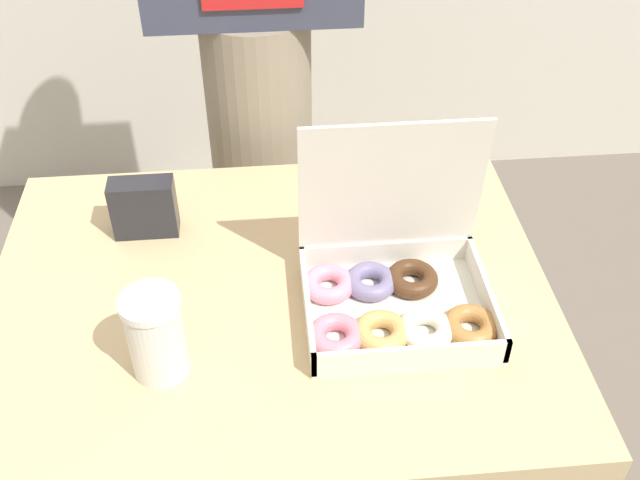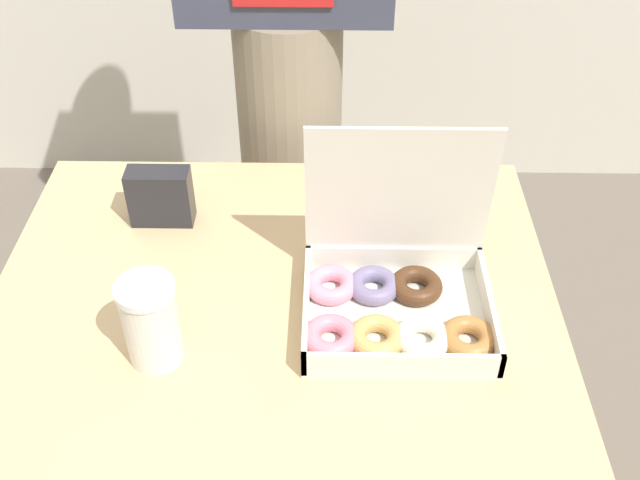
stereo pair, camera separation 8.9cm
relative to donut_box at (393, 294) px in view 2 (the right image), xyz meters
The scene contains 5 objects.
table 0.44m from the donut_box, 163.69° to the left, with size 0.89×0.70×0.71m.
donut_box is the anchor object (origin of this frame).
coffee_cup 0.35m from the donut_box, 165.26° to the right, with size 0.08×0.08×0.14m.
napkin_holder 0.45m from the donut_box, 150.07° to the left, with size 0.11×0.05×0.10m.
person_customer 0.65m from the donut_box, 107.55° to the left, with size 0.41×0.22×1.75m.
Camera 2 is at (0.09, -0.86, 1.54)m, focal length 42.00 mm.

